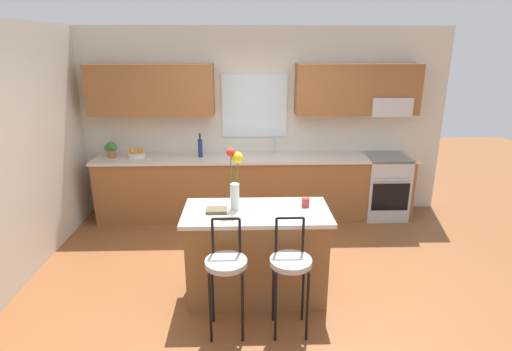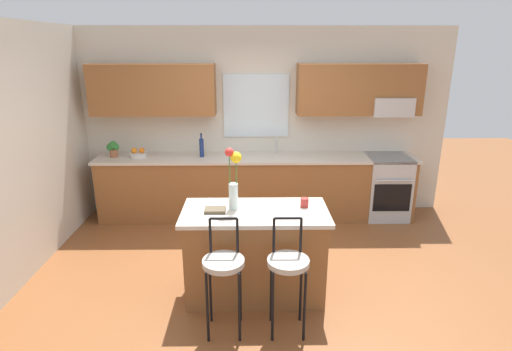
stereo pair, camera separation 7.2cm
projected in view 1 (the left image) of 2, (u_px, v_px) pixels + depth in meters
name	position (u px, v px, depth m)	size (l,w,h in m)	color
ground_plane	(259.00, 277.00, 4.52)	(14.00, 14.00, 0.00)	brown
wall_left	(17.00, 153.00, 4.33)	(0.12, 4.60, 2.70)	beige
back_wall_assembly	(257.00, 112.00, 5.95)	(5.60, 0.50, 2.70)	beige
counter_run	(255.00, 186.00, 6.00)	(4.56, 0.64, 0.92)	brown
sink_faucet	(275.00, 144.00, 5.96)	(0.02, 0.13, 0.23)	#B7BABC
oven_range	(384.00, 186.00, 6.03)	(0.60, 0.64, 0.92)	#B7BABC
kitchen_island	(257.00, 253.00, 4.08)	(1.41, 0.70, 0.92)	brown
bar_stool_near	(226.00, 267.00, 3.49)	(0.36, 0.36, 1.04)	black
bar_stool_middle	(291.00, 266.00, 3.50)	(0.36, 0.36, 1.04)	black
flower_vase	(235.00, 178.00, 3.89)	(0.16, 0.11, 0.61)	silver
mug_ceramic	(306.00, 202.00, 4.03)	(0.08, 0.08, 0.09)	#A52D28
cookbook	(217.00, 210.00, 3.91)	(0.20, 0.15, 0.03)	brown
fruit_bowl_oranges	(137.00, 154.00, 5.80)	(0.24, 0.24, 0.13)	silver
bottle_olive_oil	(200.00, 147.00, 5.80)	(0.06, 0.06, 0.34)	navy
potted_plant_small	(111.00, 149.00, 5.77)	(0.19, 0.13, 0.23)	#9E5B3D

